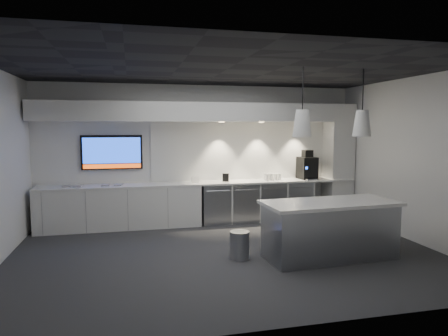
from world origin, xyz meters
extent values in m
plane|color=#2F2F32|center=(0.00, 0.00, 0.00)|extent=(7.00, 7.00, 0.00)
plane|color=black|center=(0.00, 0.00, 3.00)|extent=(7.00, 7.00, 0.00)
plane|color=white|center=(0.00, 2.50, 1.50)|extent=(7.00, 0.00, 7.00)
plane|color=white|center=(0.00, -2.50, 1.50)|extent=(7.00, 0.00, 7.00)
plane|color=white|center=(3.50, 0.00, 1.50)|extent=(0.00, 7.00, 7.00)
cube|color=white|center=(0.00, 2.17, 0.88)|extent=(6.80, 0.65, 0.04)
cube|color=white|center=(-1.75, 2.17, 0.43)|extent=(3.30, 0.63, 0.86)
cube|color=gray|center=(0.25, 2.17, 0.42)|extent=(0.60, 0.61, 0.85)
cube|color=gray|center=(0.88, 2.17, 0.42)|extent=(0.60, 0.61, 0.85)
cube|color=gray|center=(1.51, 2.17, 0.42)|extent=(0.60, 0.61, 0.85)
cube|color=gray|center=(2.14, 2.17, 0.42)|extent=(0.60, 0.61, 0.85)
cube|color=white|center=(1.20, 2.48, 1.55)|extent=(4.60, 0.03, 1.30)
cube|color=white|center=(0.00, 2.20, 2.40)|extent=(6.90, 0.60, 0.40)
cube|color=white|center=(3.20, 2.20, 1.30)|extent=(0.55, 0.55, 2.60)
cube|color=black|center=(-1.90, 2.45, 1.56)|extent=(1.25, 0.06, 0.72)
cube|color=#143ABD|center=(-1.90, 2.42, 1.60)|extent=(1.17, 0.00, 0.54)
cube|color=#E3490D|center=(-1.90, 2.42, 1.27)|extent=(1.17, 0.00, 0.09)
cube|color=gray|center=(1.57, -0.52, 0.43)|extent=(2.09, 0.93, 0.86)
cube|color=white|center=(1.57, -0.52, 0.89)|extent=(2.20, 1.04, 0.05)
cylinder|color=gray|center=(0.14, -0.26, 0.22)|extent=(0.40, 0.40, 0.44)
cube|color=black|center=(2.42, 2.20, 1.15)|extent=(0.39, 0.43, 0.50)
cube|color=black|center=(2.42, 2.20, 1.48)|extent=(0.21, 0.21, 0.16)
cube|color=gray|center=(2.42, 1.98, 0.92)|extent=(0.28, 0.22, 0.03)
cube|color=black|center=(0.49, 2.16, 0.99)|extent=(0.14, 0.06, 0.18)
cube|color=white|center=(-0.18, 2.13, 0.97)|extent=(0.18, 0.08, 0.14)
cube|color=#959595|center=(-2.79, 2.16, 0.91)|extent=(0.19, 0.19, 0.02)
cube|color=#959595|center=(-2.56, 2.08, 0.91)|extent=(0.18, 0.18, 0.02)
cube|color=#959595|center=(-2.04, 2.12, 0.91)|extent=(0.17, 0.17, 0.02)
cube|color=#959595|center=(-1.78, 2.09, 0.91)|extent=(0.19, 0.19, 0.02)
cone|color=white|center=(1.06, -0.52, 2.15)|extent=(0.29, 0.29, 0.41)
cylinder|color=black|center=(1.06, -0.52, 2.71)|extent=(0.02, 0.02, 0.70)
cone|color=white|center=(2.08, -0.52, 2.15)|extent=(0.29, 0.29, 0.41)
cylinder|color=black|center=(2.08, -0.52, 2.71)|extent=(0.02, 0.02, 0.70)
camera|label=1|loc=(-1.51, -6.23, 2.11)|focal=32.00mm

